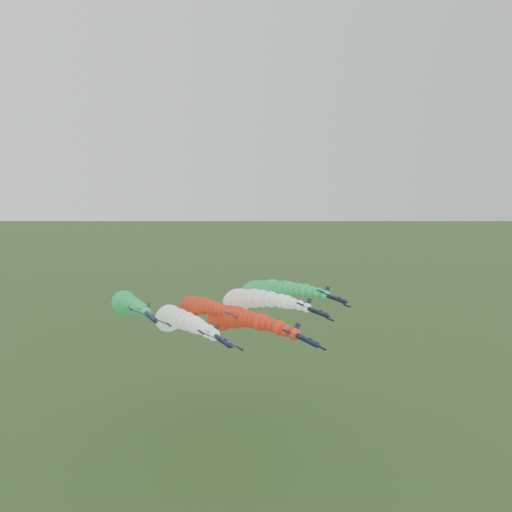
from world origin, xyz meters
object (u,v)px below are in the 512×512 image
(jet_inner_right, at_px, (244,300))
(jet_outer_right, at_px, (262,291))
(jet_trail, at_px, (195,307))
(jet_outer_left, at_px, (125,303))
(jet_lead, at_px, (229,318))
(jet_inner_left, at_px, (172,319))

(jet_inner_right, bearing_deg, jet_outer_right, 29.88)
(jet_outer_right, distance_m, jet_trail, 20.58)
(jet_outer_left, xyz_separation_m, jet_outer_right, (38.74, -3.53, 0.05))
(jet_lead, distance_m, jet_inner_right, 15.59)
(jet_lead, xyz_separation_m, jet_inner_left, (-11.49, 9.19, -0.97))
(jet_inner_left, relative_size, jet_inner_right, 1.01)
(jet_lead, relative_size, jet_inner_right, 0.99)
(jet_outer_right, bearing_deg, jet_lead, -137.40)
(jet_outer_left, bearing_deg, jet_outer_right, -5.20)
(jet_inner_left, bearing_deg, jet_outer_right, 14.09)
(jet_inner_right, bearing_deg, jet_outer_left, 165.06)
(jet_lead, relative_size, jet_outer_left, 0.99)
(jet_lead, height_order, jet_trail, jet_lead)
(jet_lead, relative_size, jet_trail, 0.99)
(jet_trail, bearing_deg, jet_inner_left, -125.17)
(jet_inner_left, xyz_separation_m, jet_trail, (13.00, 18.44, -2.53))
(jet_lead, bearing_deg, jet_outer_left, 135.76)
(jet_inner_right, distance_m, jet_trail, 18.35)
(jet_outer_left, height_order, jet_trail, jet_outer_left)
(jet_inner_left, distance_m, jet_outer_right, 30.60)
(jet_trail, bearing_deg, jet_lead, -93.11)
(jet_lead, bearing_deg, jet_inner_right, 50.18)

